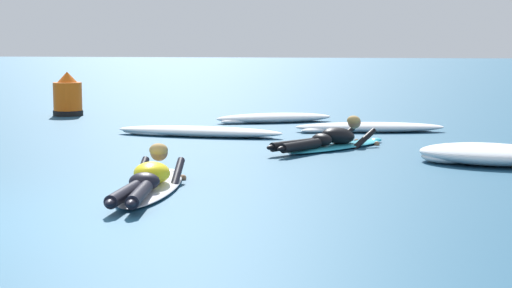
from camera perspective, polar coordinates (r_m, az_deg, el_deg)
The scene contains 8 objects.
ground_plane at distance 17.36m, azimuth -3.52°, elevation 1.61°, with size 120.00×120.00×0.00m, color navy.
surfer_near at distance 9.28m, azimuth -7.39°, elevation -2.55°, with size 0.73×2.71×0.55m.
surfer_far at distance 12.90m, azimuth 5.29°, elevation 0.25°, with size 1.81×2.37×0.54m.
whitewater_front at distance 14.57m, azimuth -3.96°, elevation 0.86°, with size 3.10×0.92×0.18m.
whitewater_mid_left at distance 16.98m, azimuth 1.28°, elevation 1.81°, with size 2.47×1.47×0.20m.
whitewater_mid_right at distance 15.37m, azimuth 7.89°, elevation 1.14°, with size 2.82×1.12×0.18m.
whitewater_back at distance 11.75m, azimuth 15.85°, elevation -0.72°, with size 2.14×1.56×0.28m.
channel_marker_buoy at distance 18.95m, azimuth -12.90°, elevation 3.10°, with size 0.67×0.67×0.99m.
Camera 1 is at (3.83, -6.84, 1.71)m, focal length 57.80 mm.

